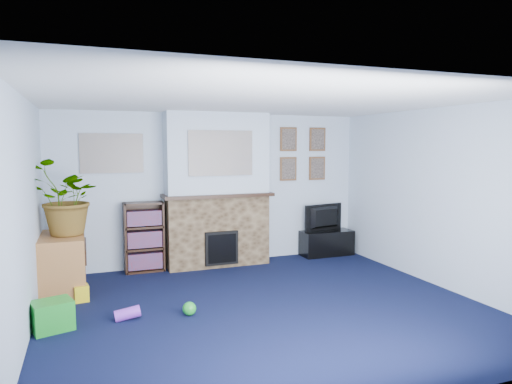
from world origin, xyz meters
name	(u,v)px	position (x,y,z in m)	size (l,w,h in m)	color
floor	(266,308)	(0.00, 0.00, 0.00)	(5.00, 4.50, 0.01)	black
ceiling	(266,100)	(0.00, 0.00, 2.40)	(5.00, 4.50, 0.01)	white
wall_back	(214,189)	(0.00, 2.25, 1.20)	(5.00, 0.04, 2.40)	silver
wall_front	(388,247)	(0.00, -2.25, 1.20)	(5.00, 0.04, 2.40)	silver
wall_left	(23,218)	(-2.50, 0.00, 1.20)	(0.04, 4.50, 2.40)	silver
wall_right	(439,198)	(2.50, 0.00, 1.20)	(0.04, 4.50, 2.40)	silver
chimney_breast	(217,191)	(0.00, 2.05, 1.18)	(1.72, 0.50, 2.40)	brown
collage_main	(221,153)	(0.00, 1.84, 1.78)	(1.00, 0.03, 0.68)	gray
collage_left	(112,153)	(-1.55, 2.23, 1.78)	(0.90, 0.03, 0.58)	gray
portrait_tl	(288,139)	(1.30, 2.23, 2.00)	(0.30, 0.03, 0.40)	brown
portrait_tr	(317,139)	(1.85, 2.23, 2.00)	(0.30, 0.03, 0.40)	brown
portrait_bl	(288,169)	(1.30, 2.23, 1.50)	(0.30, 0.03, 0.40)	brown
portrait_br	(317,168)	(1.85, 2.23, 1.50)	(0.30, 0.03, 0.40)	brown
tv_stand	(327,242)	(1.95, 2.03, 0.22)	(0.90, 0.38, 0.43)	black
television	(326,218)	(1.95, 2.05, 0.65)	(0.79, 0.10, 0.45)	black
bookshelf	(144,238)	(-1.13, 2.11, 0.50)	(0.58, 0.28, 1.05)	black
sideboard	(63,266)	(-2.24, 1.44, 0.35)	(0.54, 0.97, 0.75)	#9E6432
potted_plant	(64,198)	(-2.19, 1.39, 1.24)	(0.87, 0.75, 0.97)	#26661E
mantel_clock	(218,189)	(0.01, 2.00, 1.22)	(0.10, 0.06, 0.13)	gold
mantel_candle	(235,188)	(0.28, 2.00, 1.23)	(0.04, 0.04, 0.14)	#B2BFC6
mantel_teddy	(181,191)	(-0.58, 2.00, 1.22)	(0.14, 0.14, 0.14)	gray
mantel_can	(264,188)	(0.77, 2.00, 1.21)	(0.06, 0.06, 0.12)	yellow
green_crate	(52,317)	(-2.30, 0.17, 0.14)	(0.38, 0.31, 0.31)	#198C26
toy_ball	(189,307)	(-0.89, 0.07, 0.09)	(0.15, 0.15, 0.15)	#198C26
toy_block	(81,292)	(-2.03, 1.00, 0.11)	(0.16, 0.16, 0.20)	yellow
toy_tube	(128,314)	(-1.55, 0.18, 0.07)	(0.13, 0.13, 0.27)	purple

